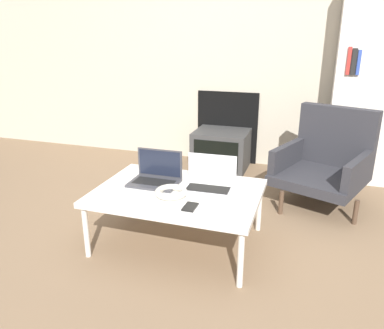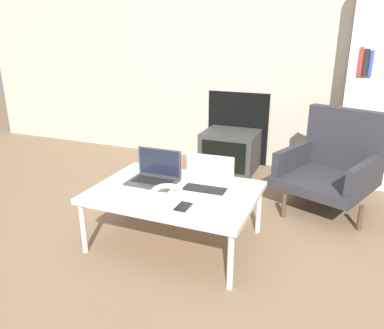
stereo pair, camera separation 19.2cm
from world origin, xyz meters
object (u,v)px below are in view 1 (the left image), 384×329
at_px(phone, 190,207).
at_px(armchair, 327,158).
at_px(laptop_right, 209,182).
at_px(laptop_left, 156,176).
at_px(headphones, 171,192).
at_px(tv, 221,150).

distance_m(phone, armchair, 1.50).
bearing_deg(phone, laptop_right, 84.23).
height_order(laptop_right, armchair, armchair).
distance_m(laptop_left, laptop_right, 0.38).
relative_size(laptop_left, headphones, 1.59).
bearing_deg(phone, headphones, 142.37).
height_order(laptop_left, phone, laptop_left).
relative_size(laptop_right, tv, 0.61).
height_order(laptop_right, tv, laptop_right).
xyz_separation_m(headphones, armchair, (0.95, 1.14, -0.04)).
bearing_deg(armchair, phone, -100.03).
relative_size(tv, armchair, 0.64).
distance_m(tv, armchair, 1.17).
distance_m(laptop_right, armchair, 1.23).
relative_size(headphones, armchair, 0.24).
bearing_deg(tv, laptop_right, -79.29).
height_order(laptop_right, phone, laptop_right).
height_order(laptop_right, headphones, laptop_right).
xyz_separation_m(laptop_right, armchair, (0.75, 0.97, -0.06)).
distance_m(phone, tv, 1.82).
relative_size(headphones, phone, 1.72).
relative_size(laptop_left, phone, 2.73).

